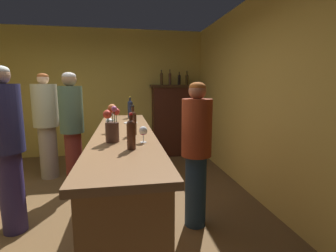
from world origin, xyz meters
TOP-DOWN VIEW (x-y plane):
  - floor at (0.00, 0.00)m, footprint 7.28×7.28m
  - wall_back at (0.00, 2.86)m, footprint 4.97×0.12m
  - wall_right at (2.49, 0.00)m, footprint 0.12×5.72m
  - bar_counter at (0.67, -0.19)m, footprint 0.61×2.98m
  - display_cabinet at (1.76, 2.53)m, footprint 1.02×0.48m
  - wine_bottle_riesling at (0.77, 0.97)m, footprint 0.08×0.08m
  - wine_bottle_rose at (0.76, -0.39)m, footprint 0.07×0.07m
  - wine_bottle_syrah at (0.72, -0.97)m, footprint 0.07×0.07m
  - wine_glass_front at (0.52, -0.24)m, footprint 0.08×0.08m
  - wine_glass_mid at (0.53, 0.72)m, footprint 0.08×0.08m
  - wine_glass_rear at (0.83, -0.75)m, footprint 0.07×0.07m
  - flower_arrangement at (0.57, -0.69)m, footprint 0.14×0.13m
  - cheese_plate at (0.75, 0.39)m, footprint 0.17×0.17m
  - display_bottle_left at (1.48, 2.53)m, footprint 0.07×0.07m
  - display_bottle_midleft at (1.67, 2.53)m, footprint 0.06×0.06m
  - display_bottle_center at (1.87, 2.53)m, footprint 0.06×0.06m
  - display_bottle_midright at (2.05, 2.53)m, footprint 0.07×0.07m
  - patron_near_entrance at (-0.51, -0.15)m, footprint 0.33×0.33m
  - patron_tall at (-0.59, 1.48)m, footprint 0.39×0.39m
  - patron_redhead at (-0.07, 0.87)m, footprint 0.33×0.33m
  - bartender at (1.42, -0.36)m, footprint 0.32×0.32m

SIDE VIEW (x-z plane):
  - floor at x=0.00m, z-range 0.00..0.00m
  - bar_counter at x=0.67m, z-range 0.00..1.06m
  - display_cabinet at x=1.76m, z-range 0.03..1.59m
  - bartender at x=1.42m, z-range 0.08..1.66m
  - patron_tall at x=-0.59m, z-range 0.08..1.81m
  - patron_redhead at x=-0.07m, z-range 0.10..1.82m
  - patron_near_entrance at x=-0.51m, z-range 0.09..1.83m
  - cheese_plate at x=0.75m, z-range 1.05..1.07m
  - wine_glass_rear at x=0.83m, z-range 1.08..1.22m
  - wine_glass_mid at x=0.53m, z-range 1.08..1.22m
  - wine_glass_front at x=0.52m, z-range 1.09..1.24m
  - wine_bottle_syrah at x=0.72m, z-range 1.04..1.32m
  - wine_bottle_rose at x=0.76m, z-range 1.04..1.34m
  - wine_bottle_riesling at x=0.77m, z-range 1.04..1.36m
  - flower_arrangement at x=0.57m, z-range 1.04..1.37m
  - wall_back at x=0.00m, z-range 0.00..2.74m
  - wall_right at x=2.49m, z-range 0.00..2.74m
  - display_bottle_center at x=1.87m, z-range 1.54..1.83m
  - display_bottle_midright at x=2.05m, z-range 1.54..1.84m
  - display_bottle_midleft at x=1.67m, z-range 1.54..1.86m
  - display_bottle_left at x=1.48m, z-range 1.54..1.86m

